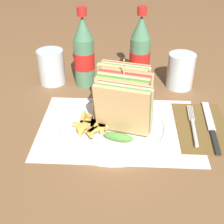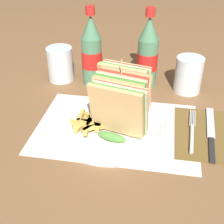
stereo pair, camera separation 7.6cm
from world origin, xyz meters
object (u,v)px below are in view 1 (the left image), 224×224
fork (192,128)px  coke_bottle_near (82,53)px  glass_near (179,73)px  knife (209,126)px  plate_main (112,127)px  glass_far (50,69)px  club_sandwich (121,98)px  coke_bottle_far (138,53)px

fork → coke_bottle_near: (-0.29, 0.23, 0.09)m
coke_bottle_near → glass_near: coke_bottle_near is taller
knife → coke_bottle_near: bearing=151.0°
plate_main → glass_far: glass_far is taller
club_sandwich → coke_bottle_far: size_ratio=0.92×
club_sandwich → coke_bottle_near: (-0.12, 0.21, 0.02)m
club_sandwich → coke_bottle_far: bearing=79.3°
knife → glass_near: glass_near is taller
fork → coke_bottle_far: size_ratio=0.74×
club_sandwich → glass_near: club_sandwich is taller
plate_main → glass_near: bearing=51.2°
glass_near → plate_main: bearing=-128.8°
plate_main → glass_near: glass_near is taller
knife → fork: bearing=-159.6°
club_sandwich → knife: bearing=-0.0°
coke_bottle_near → coke_bottle_far: size_ratio=1.00×
coke_bottle_near → glass_near: bearing=-0.2°
plate_main → club_sandwich: (0.02, 0.02, 0.07)m
club_sandwich → coke_bottle_far: (0.04, 0.23, 0.02)m
club_sandwich → fork: club_sandwich is taller
plate_main → coke_bottle_far: bearing=75.3°
fork → glass_near: 0.23m
coke_bottle_far → fork: bearing=-61.9°
coke_bottle_near → glass_near: size_ratio=2.24×
plate_main → club_sandwich: bearing=42.7°
knife → coke_bottle_far: bearing=130.8°
glass_near → glass_far: (-0.39, 0.01, -0.00)m
knife → club_sandwich: bearing=-176.6°
coke_bottle_near → glass_far: bearing=176.4°
plate_main → fork: size_ratio=1.53×
knife → coke_bottle_far: coke_bottle_far is taller
club_sandwich → fork: (0.17, -0.01, -0.07)m
coke_bottle_near → glass_far: 0.12m
plate_main → glass_near: (0.19, 0.23, 0.04)m
fork → coke_bottle_near: 0.38m
fork → coke_bottle_far: (-0.13, 0.24, 0.09)m
fork → coke_bottle_near: size_ratio=0.74×
coke_bottle_near → knife: bearing=-32.3°
fork → club_sandwich: bearing=178.7°
fork → plate_main: bearing=-174.7°
club_sandwich → glass_near: 0.27m
fork → glass_near: bearing=95.1°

